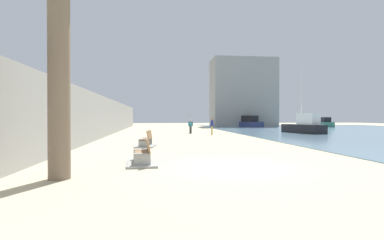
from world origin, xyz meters
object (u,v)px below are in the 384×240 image
boat_far_right (245,123)px  boat_mid_bay (323,123)px  bench_far (146,143)px  boat_far_left (304,126)px  person_walking (212,125)px  bench_near (142,158)px  palm_tree (59,14)px  person_standing (191,125)px

boat_far_right → boat_mid_bay: boat_far_right is taller
bench_far → boat_far_left: (16.55, 12.59, 0.61)m
person_walking → bench_near: bearing=-108.4°
person_walking → boat_mid_bay: boat_mid_bay is taller
palm_tree → boat_far_right: 48.67m
palm_tree → person_standing: bearing=74.4°
palm_tree → boat_far_left: (18.73, 21.93, -3.88)m
boat_mid_bay → person_walking: bearing=-139.5°
bench_near → boat_mid_bay: (29.83, 38.68, 0.44)m
person_standing → boat_far_right: boat_far_right is taller
palm_tree → boat_far_right: size_ratio=0.91×
palm_tree → person_walking: 22.87m
palm_tree → person_standing: (6.49, 23.28, -3.86)m
bench_far → person_standing: (4.31, 13.94, 0.63)m
palm_tree → boat_far_right: (19.03, 44.62, -3.97)m
bench_near → person_walking: (6.14, 18.48, 0.77)m
bench_far → person_walking: size_ratio=1.29×
person_standing → boat_far_left: 12.31m
person_standing → boat_far_right: bearing=59.6°
bench_near → boat_mid_bay: size_ratio=0.39×
bench_near → boat_far_left: (16.48, 19.47, 0.61)m
boat_mid_bay → boat_far_left: boat_far_left is taller
boat_mid_bay → boat_far_left: (-13.35, -19.21, 0.18)m
bench_near → boat_far_right: (16.78, 42.15, 0.52)m
bench_near → boat_far_left: boat_far_left is taller
bench_near → boat_mid_bay: 48.85m
person_walking → boat_far_right: size_ratio=0.22×
palm_tree → person_walking: (8.39, 20.94, -3.73)m
boat_far_right → boat_mid_bay: 13.51m
boat_mid_bay → boat_far_left: bearing=-124.8°
palm_tree → person_standing: palm_tree is taller
bench_near → person_standing: 21.25m
person_walking → person_standing: bearing=129.1°
boat_far_right → boat_far_left: bearing=-90.7°
bench_far → person_walking: bearing=61.8°
palm_tree → bench_near: bearing=47.6°
person_walking → boat_far_right: boat_far_right is taller
bench_far → boat_mid_bay: bearing=46.8°
palm_tree → bench_near: size_ratio=3.26×
bench_near → boat_far_right: 45.37m
bench_far → person_standing: person_standing is taller
person_standing → bench_far: bearing=-107.2°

